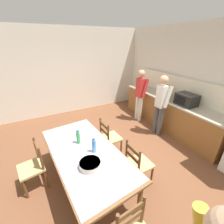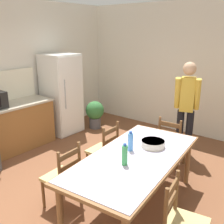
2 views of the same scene
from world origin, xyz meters
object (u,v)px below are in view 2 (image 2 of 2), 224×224
Objects in this scene: bottle_near_centre at (125,155)px; bottle_off_centre at (130,142)px; chair_side_near_left at (183,224)px; chair_head_end at (171,142)px; person_by_table at (187,105)px; chair_side_far_right at (104,150)px; dining_table at (135,161)px; potted_plant at (95,113)px; chair_side_far_left at (63,177)px; serving_bowl at (153,143)px; refrigerator at (62,94)px.

bottle_near_centre is 1.00× the size of bottle_off_centre.
bottle_off_centre is 0.30× the size of chair_side_near_left.
person_by_table reaches higher than chair_head_end.
chair_head_end is 1.00× the size of chair_side_far_right.
dining_table is 3.12m from potted_plant.
bottle_off_centre is 0.30× the size of chair_head_end.
dining_table is 8.21× the size of bottle_off_centre.
bottle_near_centre is 0.30× the size of chair_side_far_left.
bottle_near_centre is at bearing 107.38° from chair_side_far_left.
chair_side_near_left is at bearing -125.36° from potted_plant.
chair_side_near_left is 2.57m from person_by_table.
serving_bowl is at bearing 136.56° from chair_side_far_left.
chair_side_far_right is 1.75m from person_by_table.
chair_side_near_left is at bearing -115.17° from dining_table.
person_by_table is at bearing -93.25° from chair_head_end.
bottle_near_centre is (-0.26, -0.03, 0.20)m from dining_table.
chair_head_end is (1.25, 0.00, -0.45)m from bottle_off_centre.
chair_head_end is at bearing 19.88° from chair_side_near_left.
bottle_off_centre is at bearing -128.65° from potted_plant.
refrigerator is 0.92m from potted_plant.
refrigerator is 2.69× the size of potted_plant.
chair_head_end is (1.35, 0.14, -0.25)m from dining_table.
chair_head_end is 1.00× the size of chair_side_far_left.
dining_table is 0.96m from chair_side_far_right.
potted_plant is at bearing 51.35° from bottle_off_centre.
refrigerator is at bearing 61.64° from bottle_near_centre.
chair_side_far_right is (0.30, 0.71, -0.45)m from bottle_off_centre.
chair_side_far_right is at bearing -134.05° from potted_plant.
chair_side_far_right is (0.01, 0.88, -0.37)m from serving_bowl.
person_by_table is (1.53, 0.19, 0.17)m from serving_bowl.
chair_side_far_left is (-0.65, 0.61, -0.45)m from bottle_off_centre.
chair_side_far_left is 1.00× the size of chair_side_far_right.
potted_plant is at bearing -19.04° from chair_head_end.
dining_table is 2.43× the size of chair_side_near_left.
chair_side_near_left is (-1.74, -0.98, 0.00)m from chair_head_end.
bottle_near_centre is at bearing 90.99° from chair_head_end.
refrigerator reaches higher than chair_head_end.
bottle_off_centre reaches higher than chair_side_near_left.
person_by_table is at bearing 7.13° from serving_bowl.
person_by_table is 2.64× the size of potted_plant.
chair_head_end is 0.78m from person_by_table.
chair_side_near_left reaches higher than serving_bowl.
bottle_near_centre reaches higher than potted_plant.
chair_head_end is 1.00× the size of chair_side_near_left.
chair_side_far_left is (-1.90, 0.61, 0.00)m from chair_head_end.
bottle_near_centre is 0.30× the size of chair_head_end.
chair_side_near_left reaches higher than potted_plant.
chair_side_far_right is 2.21m from potted_plant.
chair_side_far_right is 0.52× the size of person_by_table.
chair_side_far_left and chair_side_far_right have the same top height.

